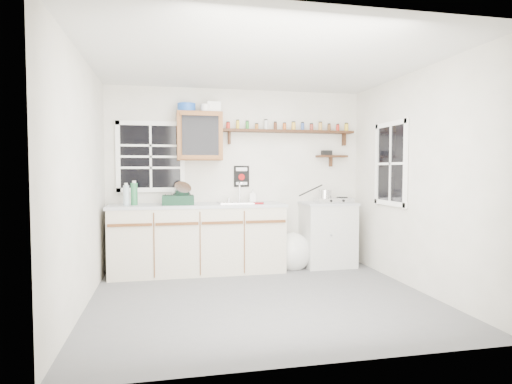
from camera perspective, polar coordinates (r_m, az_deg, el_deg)
room at (r=4.50m, az=0.90°, el=1.41°), size 3.64×3.24×2.54m
main_cabinet at (r=5.78m, az=-7.69°, el=-6.13°), size 2.31×0.63×0.92m
right_cabinet at (r=6.21m, az=9.53°, el=-5.55°), size 0.73×0.57×0.91m
sink at (r=5.79m, az=-2.42°, el=-1.40°), size 0.52×0.44×0.29m
upper_cabinet at (r=5.87m, az=-7.54°, el=7.37°), size 0.60×0.32×0.65m
upper_cabinet_clutter at (r=5.91m, az=-7.77°, el=11.09°), size 0.57×0.24×0.14m
spice_shelf at (r=6.17m, az=4.46°, el=8.16°), size 1.91×0.18×0.35m
secondary_shelf at (r=6.37m, az=9.85°, el=4.77°), size 0.45×0.16×0.24m
warning_sign at (r=6.07m, az=-1.94°, el=2.10°), size 0.22×0.02×0.30m
window_back at (r=5.98m, az=-13.87°, el=4.59°), size 0.93×0.03×0.98m
window_right at (r=5.67m, az=17.54°, el=3.62°), size 0.03×0.78×1.08m
water_bottles at (r=5.70m, az=-16.33°, el=-0.28°), size 0.18×0.11×0.31m
dish_rack at (r=5.65m, az=-10.20°, el=-0.68°), size 0.41×0.31×0.30m
soap_bottle at (r=5.96m, az=-0.40°, el=-0.46°), size 0.11×0.11×0.19m
rag at (r=5.66m, az=0.29°, el=-1.51°), size 0.17×0.16×0.02m
hotplate at (r=6.16m, az=10.30°, el=-1.05°), size 0.53×0.29×0.08m
saucepan at (r=6.11m, az=9.12°, el=-0.24°), size 0.41×0.31×0.19m
trash_bag at (r=6.03m, az=4.87°, el=-7.96°), size 0.47×0.43×0.54m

